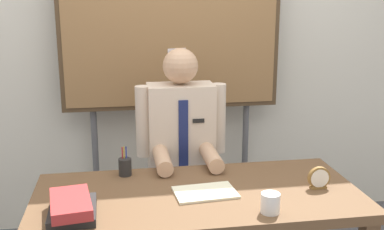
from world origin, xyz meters
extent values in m
cube|color=silver|center=(0.00, 1.25, 1.35)|extent=(6.40, 0.08, 2.70)
cube|color=brown|center=(0.00, 0.00, 0.71)|extent=(1.62, 0.75, 0.05)
cube|color=brown|center=(0.75, 0.32, 0.34)|extent=(0.07, 0.07, 0.69)
cube|color=#2D2D33|center=(0.00, 0.61, 0.22)|extent=(0.34, 0.30, 0.44)
cube|color=beige|center=(0.00, 0.61, 0.80)|extent=(0.40, 0.22, 0.73)
sphere|color=tan|center=(0.00, 0.61, 1.28)|extent=(0.21, 0.21, 0.21)
cylinder|color=beige|center=(-0.23, 0.59, 0.95)|extent=(0.09, 0.09, 0.43)
cylinder|color=beige|center=(0.23, 0.59, 0.95)|extent=(0.09, 0.09, 0.43)
cylinder|color=tan|center=(-0.14, 0.35, 0.79)|extent=(0.09, 0.30, 0.09)
cylinder|color=tan|center=(0.14, 0.35, 0.79)|extent=(0.09, 0.30, 0.09)
cube|color=navy|center=(0.00, 0.50, 0.86)|extent=(0.06, 0.01, 0.47)
cube|color=black|center=(0.09, 0.50, 0.97)|extent=(0.07, 0.01, 0.02)
cube|color=#4C3823|center=(0.00, 1.05, 1.54)|extent=(1.50, 0.05, 1.25)
cube|color=olive|center=(0.00, 1.04, 1.54)|extent=(1.44, 0.04, 1.19)
cylinder|color=#59595E|center=(-0.55, 1.08, 0.47)|extent=(0.04, 0.04, 0.95)
cylinder|color=#59595E|center=(0.55, 1.08, 0.47)|extent=(0.04, 0.04, 0.95)
cube|color=silver|center=(0.03, 1.02, 1.28)|extent=(0.13, 0.00, 0.13)
cube|color=#262626|center=(-0.59, -0.15, 0.76)|extent=(0.21, 0.29, 0.04)
cube|color=#B22D2D|center=(-0.60, -0.17, 0.80)|extent=(0.21, 0.32, 0.05)
cube|color=#F4EFCC|center=(0.03, -0.02, 0.74)|extent=(0.32, 0.22, 0.01)
cylinder|color=olive|center=(0.61, -0.05, 0.79)|extent=(0.11, 0.02, 0.11)
cylinder|color=white|center=(0.61, -0.06, 0.79)|extent=(0.09, 0.00, 0.09)
cube|color=olive|center=(0.61, -0.05, 0.74)|extent=(0.08, 0.04, 0.01)
cylinder|color=white|center=(0.28, -0.27, 0.78)|extent=(0.09, 0.09, 0.09)
cylinder|color=#262626|center=(-0.35, 0.29, 0.78)|extent=(0.07, 0.07, 0.09)
cylinder|color=#263399|center=(-0.34, 0.30, 0.82)|extent=(0.01, 0.01, 0.15)
cylinder|color=maroon|center=(-0.36, 0.29, 0.82)|extent=(0.01, 0.01, 0.15)
cylinder|color=gold|center=(-0.35, 0.30, 0.82)|extent=(0.01, 0.01, 0.15)
camera|label=1|loc=(-0.37, -2.12, 1.69)|focal=43.71mm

